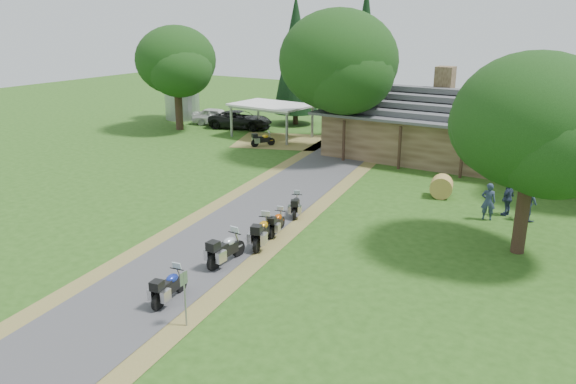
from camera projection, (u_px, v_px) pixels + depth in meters
The scene contains 23 objects.
ground at pixel (168, 274), 21.75m from camera, with size 120.00×120.00×0.00m, color #264C15.
driveway at pixel (222, 238), 25.25m from camera, with size 46.00×46.00×0.00m, color #3F3F41.
lodge at pixel (481, 127), 37.56m from camera, with size 21.40×9.40×4.90m, color brown, non-canonical shape.
silo at pixel (181, 84), 53.32m from camera, with size 3.27×3.27×6.65m, color gray.
carport at pixel (272, 121), 45.81m from camera, with size 6.25×4.17×2.71m, color white, non-canonical shape.
car_white_sedan at pixel (217, 114), 50.97m from camera, with size 5.79×2.44×1.93m, color silver.
car_dark_suv at pixel (241, 115), 49.36m from camera, with size 6.06×2.58×2.32m, color black.
motorcycle_row_a at pixel (169, 285), 19.57m from camera, with size 1.79×0.59×1.23m, color navy, non-canonical shape.
motorcycle_row_b at pixel (226, 247), 22.52m from camera, with size 2.02×0.66×1.38m, color #ABAEB3, non-canonical shape.
motorcycle_row_c at pixel (262, 231), 24.28m from camera, with size 2.02×0.66×1.38m, color #BF800F, non-canonical shape.
motorcycle_row_d at pixel (277, 222), 25.66m from camera, with size 1.68×0.55×1.15m, color #C64807, non-canonical shape.
motorcycle_row_e at pixel (296, 204), 28.00m from camera, with size 1.68×0.55×1.15m, color black, non-canonical shape.
motorcycle_carport_a at pixel (263, 139), 42.75m from camera, with size 1.71×0.56×1.17m, color gold, non-canonical shape.
person_a at pixel (489, 198), 27.26m from camera, with size 0.62×0.45×2.19m, color #2D3B57.
person_b at pixel (530, 200), 27.22m from camera, with size 0.58×0.42×2.06m, color #2D3B57.
person_c at pixel (508, 195), 27.87m from camera, with size 0.59×0.43×2.09m, color #2D3B57.
hay_bale at pixel (441, 187), 30.80m from camera, with size 1.21×1.21×1.11m, color #A67B3C.
sign_post at pixel (185, 299), 17.85m from camera, with size 0.35×0.06×1.94m, color gray, non-canonical shape.
oak_lodge_left at pixel (338, 80), 38.17m from camera, with size 8.08×8.08×10.78m, color black, non-canonical shape.
oak_driveway at pixel (531, 148), 22.45m from camera, with size 6.45×6.45×9.05m, color black, non-canonical shape.
oak_silo at pixel (177, 74), 47.79m from camera, with size 6.80×6.80×9.59m, color black, non-canonical shape.
cedar_near at pixel (364, 62), 44.51m from camera, with size 3.32×3.32×12.03m, color black.
cedar_far at pixel (296, 61), 49.97m from camera, with size 4.08×4.08×11.39m, color black.
Camera 1 is at (14.27, -14.46, 9.62)m, focal length 35.00 mm.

